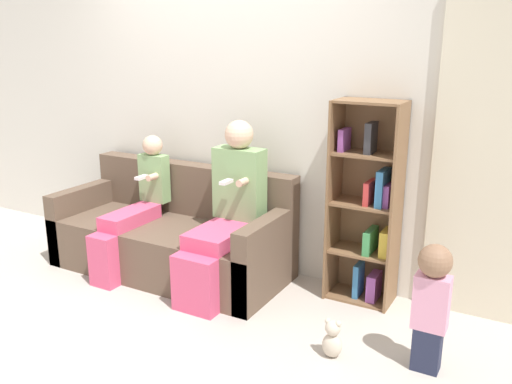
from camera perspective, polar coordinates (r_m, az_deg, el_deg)
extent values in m
plane|color=#BCB2A8|center=(4.05, -9.88, -11.29)|extent=(14.00, 14.00, 0.00)
cube|color=silver|center=(4.41, -2.88, 8.60)|extent=(10.00, 0.06, 2.55)
cube|color=beige|center=(3.74, 24.73, 2.91)|extent=(0.88, 0.04, 2.17)
cube|color=brown|center=(4.40, -9.69, -6.12)|extent=(1.92, 0.65, 0.40)
cube|color=brown|center=(4.63, -6.67, -2.06)|extent=(1.92, 0.16, 0.83)
cube|color=brown|center=(4.95, -17.88, -2.94)|extent=(0.12, 0.65, 0.60)
cube|color=brown|center=(3.89, 0.67, -7.26)|extent=(0.12, 0.65, 0.60)
cube|color=#DB4C75|center=(3.79, -6.46, -9.68)|extent=(0.33, 0.12, 0.40)
cube|color=#DB4C75|center=(3.91, -4.10, -4.72)|extent=(0.33, 0.46, 0.11)
cube|color=#84AD70|center=(4.07, -1.75, 0.91)|extent=(0.38, 0.17, 0.54)
sphere|color=beige|center=(3.99, -1.79, 6.06)|extent=(0.21, 0.21, 0.21)
cylinder|color=beige|center=(3.89, -1.45, 1.04)|extent=(0.05, 0.10, 0.05)
cube|color=white|center=(3.90, -3.16, 1.06)|extent=(0.05, 0.12, 0.02)
cube|color=#DB4C75|center=(4.31, -15.76, -7.01)|extent=(0.21, 0.12, 0.40)
cube|color=#DB4C75|center=(4.43, -13.10, -2.61)|extent=(0.21, 0.52, 0.11)
cube|color=#84AD70|center=(4.59, -10.66, 1.46)|extent=(0.25, 0.11, 0.40)
sphere|color=beige|center=(4.53, -10.84, 4.85)|extent=(0.17, 0.17, 0.17)
cylinder|color=beige|center=(4.46, -10.88, 1.55)|extent=(0.05, 0.10, 0.05)
cube|color=white|center=(4.47, -11.96, 1.52)|extent=(0.05, 0.12, 0.02)
cube|color=#232842|center=(3.35, 17.54, -15.43)|extent=(0.15, 0.11, 0.26)
cube|color=#E599BC|center=(3.21, 17.97, -10.98)|extent=(0.19, 0.11, 0.32)
sphere|color=#8C664C|center=(3.11, 18.36, -6.90)|extent=(0.19, 0.19, 0.19)
cube|color=brown|center=(3.92, 8.23, -0.80)|extent=(0.02, 0.30, 1.44)
cube|color=brown|center=(3.79, 14.59, -1.73)|extent=(0.02, 0.30, 1.44)
cube|color=brown|center=(3.98, 12.00, -0.73)|extent=(0.47, 0.02, 1.44)
cube|color=brown|center=(4.11, 10.82, -10.76)|extent=(0.43, 0.26, 0.02)
cube|color=brown|center=(3.96, 11.08, -6.16)|extent=(0.43, 0.26, 0.02)
cube|color=brown|center=(3.85, 11.36, -1.26)|extent=(0.43, 0.26, 0.02)
cube|color=brown|center=(3.76, 11.65, 3.92)|extent=(0.43, 0.26, 0.02)
cube|color=brown|center=(3.71, 11.95, 9.29)|extent=(0.43, 0.26, 0.02)
cube|color=teal|center=(3.78, 13.20, 0.45)|extent=(0.05, 0.20, 0.25)
cube|color=#934CA3|center=(4.04, 12.31, -9.67)|extent=(0.07, 0.17, 0.20)
cube|color=#934CA3|center=(3.80, 9.29, 5.46)|extent=(0.04, 0.16, 0.15)
cube|color=#429956|center=(3.92, 11.95, -5.03)|extent=(0.05, 0.22, 0.17)
cube|color=gold|center=(3.88, 13.60, -5.19)|extent=(0.06, 0.18, 0.18)
cube|color=#333338|center=(3.73, 12.00, 5.59)|extent=(0.05, 0.16, 0.21)
cube|color=#C63838|center=(3.81, 11.87, -0.03)|extent=(0.04, 0.18, 0.16)
cube|color=#934CA3|center=(3.78, 13.72, -0.34)|extent=(0.05, 0.15, 0.15)
cube|color=teal|center=(4.05, 10.74, -9.03)|extent=(0.04, 0.15, 0.25)
ellipsoid|color=beige|center=(3.37, 8.01, -15.68)|extent=(0.12, 0.10, 0.15)
sphere|color=beige|center=(3.31, 8.09, -13.99)|extent=(0.09, 0.09, 0.09)
sphere|color=beige|center=(3.30, 7.58, -13.31)|extent=(0.04, 0.04, 0.04)
sphere|color=beige|center=(3.28, 8.66, -13.54)|extent=(0.04, 0.04, 0.04)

